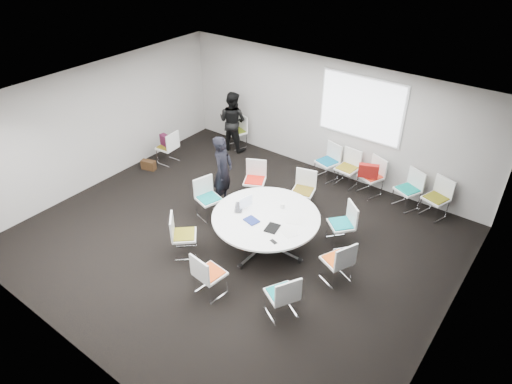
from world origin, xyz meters
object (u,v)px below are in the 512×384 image
Objects in this scene: chair_ring_f at (184,242)px; person_main at (223,171)px; chair_ring_b at (341,231)px; person_back at (232,121)px; chair_ring_h at (282,302)px; maroon_bag at (167,141)px; chair_ring_a at (336,268)px; chair_back_b at (346,175)px; chair_back_c at (370,183)px; chair_ring_e at (209,205)px; conference_table at (266,225)px; chair_ring_g at (210,281)px; chair_back_a at (327,168)px; chair_person_back at (237,137)px; chair_ring_c at (303,198)px; brown_bag at (149,165)px; chair_ring_d at (255,187)px; chair_spare_left at (168,153)px; laptop at (241,208)px; chair_back_e at (434,205)px; cup at (283,206)px; chair_back_d at (407,196)px.

chair_ring_f is 0.54× the size of person_main.
chair_ring_b is 4.65m from person_back.
person_main reaches higher than chair_ring_h.
chair_ring_a is at bearing -12.50° from maroon_bag.
chair_back_c is (0.61, -0.00, 0.00)m from chair_back_b.
person_back is at bearing -133.29° from chair_ring_e.
chair_ring_b is (-0.44, 0.98, 0.00)m from chair_ring_a.
chair_ring_g is (-0.02, -1.60, -0.24)m from conference_table.
chair_back_a and chair_person_back have the same top height.
chair_ring_e and chair_person_back have the same top height.
chair_back_a is 1.00× the size of chair_back_b.
chair_ring_e is at bearing 72.70° from chair_back_c.
chair_ring_c is (-1.23, 0.56, 0.00)m from chair_ring_b.
chair_ring_b is 3.04m from chair_ring_f.
brown_bag is (-3.79, -2.31, -0.16)m from chair_back_a.
chair_ring_d and chair_back_b have the same top height.
chair_ring_h is at bearing -19.80° from brown_bag.
chair_ring_d is 2.65m from chair_back_c.
chair_ring_c and chair_back_b have the same top height.
person_main reaches higher than chair_ring_g.
chair_ring_e is (-2.66, -0.88, 0.00)m from chair_ring_b.
chair_spare_left is at bearing -98.49° from chair_ring_e.
chair_ring_f is 3.50m from brown_bag.
chair_ring_g reaches higher than laptop.
chair_ring_a and chair_back_c have the same top height.
chair_back_b is (0.19, 2.98, -0.24)m from conference_table.
chair_ring_h is 3.49m from person_main.
chair_ring_h is at bearing 22.08° from chair_ring_g.
chair_back_a is (-0.31, 4.58, 0.00)m from chair_ring_g.
chair_ring_g and chair_back_c have the same top height.
chair_back_e is 2.51× the size of laptop.
chair_ring_a is at bearing 52.01° from chair_ring_g.
chair_ring_h reaches higher than laptop.
cup is at bearing 63.37° from chair_ring_h.
chair_ring_d is at bearing -6.34° from laptop.
chair_spare_left is 1.87m from person_back.
chair_ring_a and chair_ring_h have the same top height.
brown_bag is (-0.16, -0.54, -0.50)m from maroon_bag.
chair_ring_b is at bearing 125.08° from chair_ring_e.
conference_table reaches higher than brown_bag.
chair_back_c is at bearing -57.04° from laptop.
person_main is (-1.52, -0.86, 0.54)m from chair_ring_c.
person_main is (-0.08, 0.59, 0.54)m from chair_ring_e.
chair_ring_f is 2.20× the size of maroon_bag.
chair_ring_b is at bearing 147.07° from chair_ring_d.
chair_ring_e is at bearing 83.89° from chair_back_a.
chair_ring_e is at bearing 66.44° from chair_back_d.
brown_bag is (-6.39, -2.30, -0.16)m from chair_back_e.
chair_ring_d and chair_back_c have the same top height.
chair_ring_a and chair_back_e have the same top height.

